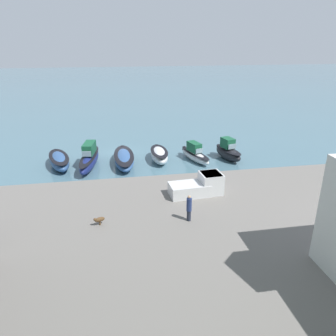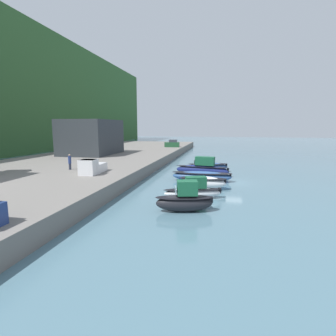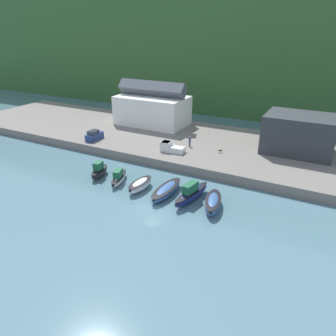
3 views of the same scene
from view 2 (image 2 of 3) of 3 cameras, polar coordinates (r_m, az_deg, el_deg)
ground_plane at (r=37.18m, az=14.03°, el=-3.07°), size 320.00×320.00×0.00m
quay_promenade at (r=44.56m, az=-22.30°, el=-0.37°), size 130.77×27.39×1.73m
yacht_club_building at (r=58.81m, az=-16.28°, el=6.49°), size 12.88×9.55×7.31m
moored_boat_0 at (r=23.82m, az=3.67°, el=-6.99°), size 2.89×5.48×2.83m
moored_boat_1 at (r=28.05m, az=5.55°, el=-4.96°), size 3.27×6.44×2.38m
moored_boat_2 at (r=32.48m, az=7.49°, el=-3.10°), size 2.24×5.89×1.59m
moored_boat_3 at (r=36.99m, az=7.35°, el=-1.74°), size 2.46×8.40×1.42m
moored_boat_4 at (r=41.08m, az=7.54°, el=-0.15°), size 2.95×8.67×3.01m
moored_boat_5 at (r=44.74m, az=8.65°, el=0.22°), size 3.93×7.14×1.61m
parked_car_1 at (r=75.95m, az=0.93°, el=5.27°), size 2.11×4.32×2.16m
pickup_truck_0 at (r=34.45m, az=-16.25°, el=0.20°), size 4.85×2.28×1.90m
person_on_quay at (r=38.42m, az=-20.60°, el=1.29°), size 0.40×0.40×2.14m
dog_on_quay at (r=44.08m, az=-15.31°, el=1.63°), size 0.87×0.57×0.68m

